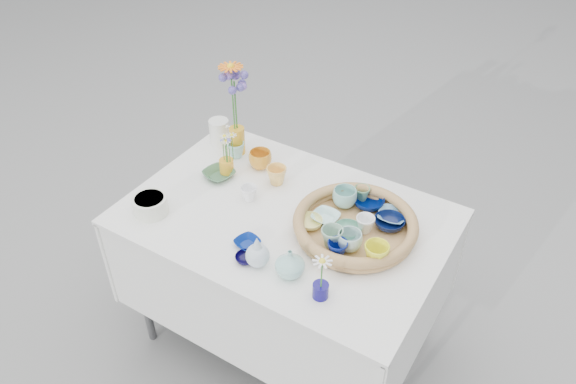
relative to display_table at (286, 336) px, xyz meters
The scene contains 34 objects.
ground 0.00m from the display_table, ahead, with size 80.00×80.00×0.00m, color gray.
display_table is the anchor object (origin of this frame).
wicker_tray 0.85m from the display_table, 10.12° to the left, with size 0.47×0.47×0.08m, color olive, non-canonical shape.
tray_ceramic_0 0.87m from the display_table, 37.72° to the left, with size 0.12×0.12×0.04m, color #001150.
tray_ceramic_1 0.90m from the display_table, 19.42° to the left, with size 0.12×0.12×0.04m, color #07123B.
tray_ceramic_2 0.93m from the display_table, ahead, with size 0.09×0.09×0.08m, color yellow.
tray_ceramic_3 0.84m from the display_table, ahead, with size 0.10×0.10×0.03m, color #63A689.
tray_ceramic_4 0.86m from the display_table, 16.22° to the right, with size 0.08×0.08×0.08m, color #87AF93.
tray_ceramic_5 0.81m from the display_table, 15.20° to the left, with size 0.10×0.10×0.03m, color #B3E5E0.
tray_ceramic_6 0.86m from the display_table, 41.77° to the left, with size 0.10×0.10×0.08m, color #88C2B8.
tray_ceramic_7 0.88m from the display_table, 11.24° to the left, with size 0.07×0.07×0.07m, color white.
tray_ceramic_8 0.90m from the display_table, 26.00° to the left, with size 0.11×0.11×0.03m, color #65A2C9.
tray_ceramic_9 0.87m from the display_table, 21.19° to the right, with size 0.07×0.07×0.07m, color navy.
tray_ceramic_10 0.81m from the display_table, ahead, with size 0.10×0.10×0.03m, color #FEF78B.
tray_ceramic_11 0.88m from the display_table, ahead, with size 0.09×0.09×0.07m, color silver.
tray_ceramic_12 0.87m from the display_table, 46.06° to the left, with size 0.06×0.06×0.06m, color #619D6A.
loose_ceramic_0 0.88m from the display_table, 140.30° to the left, with size 0.10×0.10×0.08m, color orange.
loose_ceramic_1 0.83m from the display_table, 131.77° to the left, with size 0.09×0.09×0.08m, color #FBC45B.
loose_ceramic_2 0.87m from the display_table, behind, with size 0.13×0.13×0.03m, color #43714C.
loose_ceramic_3 0.82m from the display_table, behind, with size 0.07×0.07×0.06m, color white.
loose_ceramic_4 0.81m from the display_table, 98.04° to the right, with size 0.09×0.09×0.02m, color navy.
loose_ceramic_5 0.93m from the display_table, 150.27° to the left, with size 0.08×0.08×0.08m, color #8BCBC5.
loose_ceramic_6 0.83m from the display_table, 87.90° to the right, with size 0.08×0.08×0.02m, color black.
fluted_bowl 0.96m from the display_table, 150.54° to the right, with size 0.14×0.14×0.07m, color white, non-canonical shape.
bud_vase_paleblue 0.88m from the display_table, 78.22° to the right, with size 0.09×0.09×0.13m, color silver, non-canonical shape.
bud_vase_seafoam 0.88m from the display_table, 55.21° to the right, with size 0.10×0.10×0.11m, color #97D2C8.
bud_vase_cobalt 0.90m from the display_table, 42.38° to the right, with size 0.06×0.06×0.06m, color #100A60.
single_daisy 0.98m from the display_table, 42.66° to the right, with size 0.08×0.08×0.14m, color white, non-canonical shape.
tall_vase_yellow 0.97m from the display_table, 147.81° to the left, with size 0.07×0.07×0.13m, color gold.
gerbera 1.15m from the display_table, 148.81° to the left, with size 0.12×0.12×0.32m, color orange, non-canonical shape.
hydrangea 1.12m from the display_table, 147.49° to the left, with size 0.09×0.09×0.32m, color #5448A0, non-canonical shape.
white_pitcher 1.02m from the display_table, 152.31° to the left, with size 0.13×0.09×0.12m, color white, non-canonical shape.
daisy_cup 0.89m from the display_table, 163.33° to the left, with size 0.06×0.06×0.07m, color #F7A826.
daisy_posy 0.97m from the display_table, 162.06° to the left, with size 0.07×0.07×0.13m, color white, non-canonical shape.
Camera 1 is at (0.90, -1.43, 2.22)m, focal length 35.00 mm.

